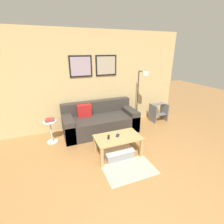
% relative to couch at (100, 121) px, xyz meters
% --- Properties ---
extents(ground_plane, '(16.00, 16.00, 0.00)m').
position_rel_couch_xyz_m(ground_plane, '(-0.23, -2.61, -0.28)').
color(ground_plane, '#A87542').
extents(wall_back, '(5.60, 0.09, 2.55)m').
position_rel_couch_xyz_m(wall_back, '(-0.23, 0.45, 1.00)').
color(wall_back, tan).
rests_on(wall_back, ground_plane).
extents(area_rug, '(0.94, 0.60, 0.01)m').
position_rel_couch_xyz_m(area_rug, '(0.04, -1.66, -0.28)').
color(area_rug, '#C1B299').
rests_on(area_rug, ground_plane).
extents(couch, '(1.91, 0.85, 0.77)m').
position_rel_couch_xyz_m(couch, '(0.00, 0.00, 0.00)').
color(couch, '#38332D').
rests_on(couch, ground_plane).
extents(coffee_table, '(0.92, 0.54, 0.42)m').
position_rel_couch_xyz_m(coffee_table, '(0.02, -1.16, 0.06)').
color(coffee_table, tan).
rests_on(coffee_table, ground_plane).
extents(storage_bin, '(0.59, 0.46, 0.18)m').
position_rel_couch_xyz_m(storage_bin, '(0.00, -1.17, -0.19)').
color(storage_bin, gray).
rests_on(storage_bin, ground_plane).
extents(floor_lamp, '(0.25, 0.54, 1.54)m').
position_rel_couch_xyz_m(floor_lamp, '(1.21, 0.00, 0.69)').
color(floor_lamp, black).
rests_on(floor_lamp, ground_plane).
extents(side_table, '(0.30, 0.30, 0.54)m').
position_rel_couch_xyz_m(side_table, '(-1.23, -0.12, 0.04)').
color(side_table, silver).
rests_on(side_table, ground_plane).
extents(book_stack, '(0.22, 0.19, 0.05)m').
position_rel_couch_xyz_m(book_stack, '(-1.23, -0.11, 0.29)').
color(book_stack, '#4C4C51').
rests_on(book_stack, side_table).
extents(remote_control, '(0.10, 0.15, 0.02)m').
position_rel_couch_xyz_m(remote_control, '(-0.17, -1.11, 0.15)').
color(remote_control, black).
rests_on(remote_control, coffee_table).
extents(cell_phone, '(0.13, 0.15, 0.01)m').
position_rel_couch_xyz_m(cell_phone, '(0.03, -1.11, 0.14)').
color(cell_phone, '#1E2338').
rests_on(cell_phone, coffee_table).
extents(step_stool, '(0.46, 0.38, 0.53)m').
position_rel_couch_xyz_m(step_stool, '(1.88, 0.00, 0.00)').
color(step_stool, slate).
rests_on(step_stool, ground_plane).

